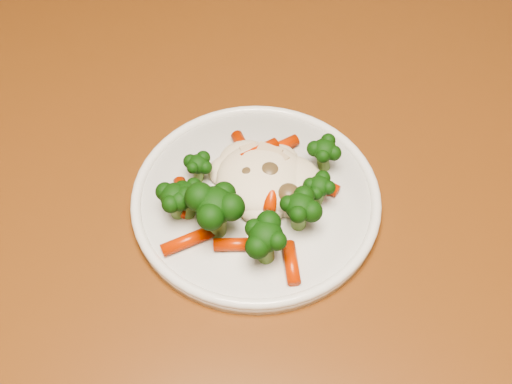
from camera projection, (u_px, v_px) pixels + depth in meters
dining_table at (272, 204)px, 0.75m from camera, size 1.41×1.17×0.75m
plate at (256, 200)px, 0.62m from camera, size 0.24×0.24×0.01m
meal at (250, 194)px, 0.59m from camera, size 0.16×0.18×0.05m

